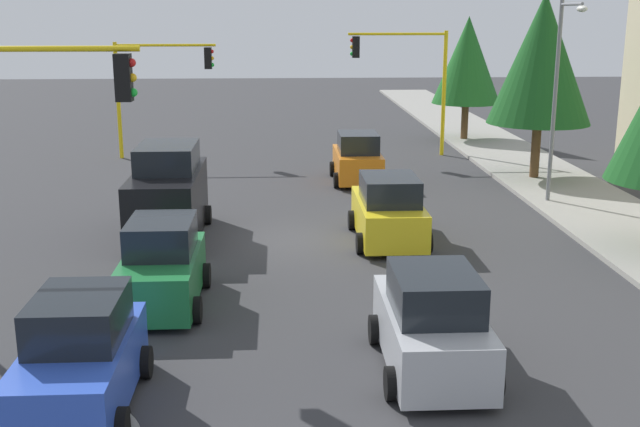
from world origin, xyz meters
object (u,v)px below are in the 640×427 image
object	(u,v)px
car_blue	(80,359)
car_silver	(432,325)
traffic_signal_far_left	(406,68)
car_green	(162,267)
traffic_signal_near_right	(9,129)
tree_roadside_mid	(542,59)
street_lamp_curbside	(560,80)
car_orange	(358,160)
tree_roadside_far	(467,60)
car_yellow	(388,211)
delivery_van_black	(168,195)
traffic_signal_far_right	(158,76)

from	to	relation	value
car_blue	car_silver	size ratio (longest dim) A/B	0.96
traffic_signal_far_left	car_silver	world-z (taller)	traffic_signal_far_left
traffic_signal_far_left	car_green	xyz separation A→B (m)	(19.14, -8.63, -3.17)
traffic_signal_near_right	tree_roadside_mid	bearing A→B (deg)	131.65
street_lamp_curbside	car_orange	world-z (taller)	street_lamp_curbside
traffic_signal_far_left	tree_roadside_far	bearing A→B (deg)	136.54
car_blue	car_green	world-z (taller)	same
car_silver	car_green	bearing A→B (deg)	-124.01
tree_roadside_mid	car_silver	distance (m)	18.83
tree_roadside_far	car_yellow	xyz separation A→B (m)	(18.26, -6.53, -3.28)
tree_roadside_far	car_yellow	world-z (taller)	tree_roadside_far
car_yellow	car_silver	size ratio (longest dim) A/B	1.06
traffic_signal_far_left	traffic_signal_near_right	bearing A→B (deg)	-29.79
car_green	delivery_van_black	bearing A→B (deg)	-174.06
traffic_signal_far_right	car_green	bearing A→B (deg)	8.06
traffic_signal_near_right	street_lamp_curbside	bearing A→B (deg)	122.75
delivery_van_black	car_blue	xyz separation A→B (m)	(10.52, -0.09, -0.39)
traffic_signal_far_left	street_lamp_curbside	distance (m)	10.96
tree_roadside_mid	delivery_van_black	size ratio (longest dim) A/B	1.53
traffic_signal_far_right	car_yellow	distance (m)	16.90
tree_roadside_mid	car_blue	world-z (taller)	tree_roadside_mid
traffic_signal_near_right	street_lamp_curbside	distance (m)	17.77
car_blue	car_green	xyz separation A→B (m)	(-4.88, 0.67, 0.00)
car_yellow	street_lamp_curbside	bearing A→B (deg)	121.84
traffic_signal_far_right	car_green	world-z (taller)	traffic_signal_far_right
tree_roadside_far	car_green	xyz separation A→B (m)	(23.14, -12.42, -3.28)
traffic_signal_near_right	car_blue	distance (m)	5.64
traffic_signal_near_right	tree_roadside_far	xyz separation A→B (m)	(-24.00, 15.24, -0.03)
traffic_signal_near_right	car_yellow	bearing A→B (deg)	123.39
car_yellow	car_silver	xyz separation A→B (m)	(8.60, -0.38, -0.00)
tree_roadside_mid	car_silver	xyz separation A→B (m)	(16.86, -7.42, -3.91)
traffic_signal_near_right	car_silver	xyz separation A→B (m)	(2.86, 8.33, -3.31)
car_silver	delivery_van_black	bearing A→B (deg)	-146.93
traffic_signal_far_left	delivery_van_black	distance (m)	16.58
tree_roadside_far	car_green	bearing A→B (deg)	-28.22
traffic_signal_near_right	tree_roadside_far	world-z (taller)	tree_roadside_far
tree_roadside_mid	car_silver	size ratio (longest dim) A/B	1.90
traffic_signal_far_left	car_blue	distance (m)	25.96
traffic_signal_near_right	traffic_signal_far_right	bearing A→B (deg)	179.69
tree_roadside_mid	car_blue	size ratio (longest dim) A/B	1.97
tree_roadside_mid	car_green	bearing A→B (deg)	-44.52
traffic_signal_far_right	traffic_signal_far_left	distance (m)	11.35
car_silver	car_orange	bearing A→B (deg)	178.94
street_lamp_curbside	delivery_van_black	distance (m)	13.44
tree_roadside_far	car_yellow	distance (m)	19.67
traffic_signal_far_left	delivery_van_black	xyz separation A→B (m)	(13.50, -9.22, -2.79)
street_lamp_curbside	traffic_signal_far_left	bearing A→B (deg)	-161.43
car_orange	car_blue	distance (m)	19.30
delivery_van_black	car_blue	size ratio (longest dim) A/B	1.29
traffic_signal_far_left	car_silver	xyz separation A→B (m)	(22.86, -3.13, -3.17)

